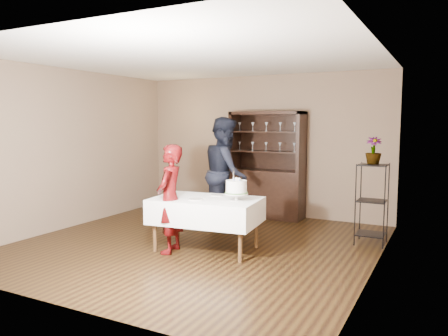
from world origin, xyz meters
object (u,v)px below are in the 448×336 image
(potted_plant, at_px, (373,151))
(plant_etagere, at_px, (372,201))
(cake_table, at_px, (206,211))
(man, at_px, (226,172))
(china_hutch, at_px, (267,182))
(woman, at_px, (170,199))
(cake, at_px, (236,188))

(potted_plant, bearing_deg, plant_etagere, -74.65)
(cake_table, height_order, man, man)
(plant_etagere, xyz_separation_m, potted_plant, (-0.01, 0.03, 0.74))
(man, relative_size, potted_plant, 4.72)
(china_hutch, distance_m, woman, 2.78)
(china_hutch, height_order, man, china_hutch)
(china_hutch, relative_size, cake, 4.58)
(plant_etagere, bearing_deg, man, -178.94)
(plant_etagere, relative_size, potted_plant, 3.00)
(woman, bearing_deg, cake, 99.46)
(cake, bearing_deg, potted_plant, 41.56)
(woman, relative_size, potted_plant, 3.75)
(man, xyz_separation_m, potted_plant, (2.39, 0.08, 0.44))
(man, distance_m, cake, 1.55)
(china_hutch, xyz_separation_m, plant_etagere, (2.08, -1.05, -0.01))
(potted_plant, bearing_deg, woman, -144.13)
(woman, xyz_separation_m, potted_plant, (2.40, 1.73, 0.64))
(woman, height_order, man, man)
(plant_etagere, bearing_deg, cake, -139.27)
(cake_table, bearing_deg, china_hutch, 91.50)
(man, xyz_separation_m, cake, (0.83, -1.30, -0.03))
(cake_table, xyz_separation_m, man, (-0.38, 1.34, 0.38))
(china_hutch, distance_m, potted_plant, 2.42)
(woman, distance_m, cake, 0.93)
(cake_table, distance_m, cake, 0.57)
(cake, bearing_deg, cake_table, -174.99)
(plant_etagere, xyz_separation_m, man, (-2.40, -0.04, 0.29))
(plant_etagere, height_order, woman, woman)
(woman, relative_size, cake, 3.44)
(cake_table, bearing_deg, plant_etagere, 34.52)
(man, bearing_deg, plant_etagere, -114.85)
(man, height_order, cake, man)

